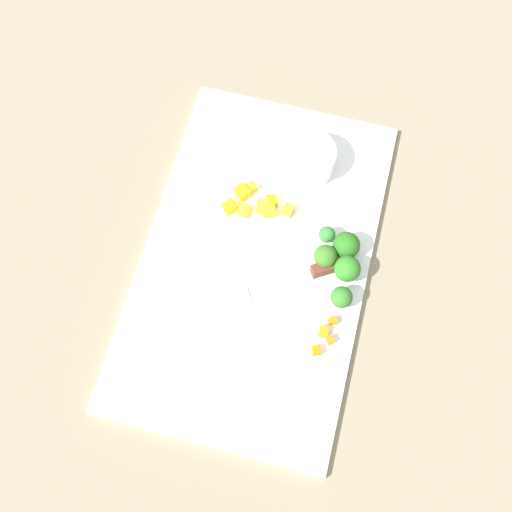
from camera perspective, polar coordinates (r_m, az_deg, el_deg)
The scene contains 21 objects.
ground_plane at distance 0.94m, azimuth 0.00°, elevation -0.50°, with size 4.00×4.00×0.00m, color gray.
cutting_board at distance 0.93m, azimuth 0.00°, elevation -0.36°, with size 0.56×0.33×0.01m, color white.
prep_bowl at distance 0.98m, azimuth 4.79°, elevation 8.95°, with size 0.09×0.09×0.04m, color white.
chef_knife at distance 0.90m, azimuth 2.07°, elevation -2.52°, with size 0.20×0.31×0.02m.
carrot_dice_0 at distance 0.90m, azimuth 7.13°, elevation -5.96°, with size 0.01×0.01×0.01m, color orange.
carrot_dice_1 at distance 0.89m, azimuth 6.27°, elevation -7.00°, with size 0.01×0.01×0.01m, color orange.
carrot_dice_2 at distance 0.88m, azimuth 5.60°, elevation -8.71°, with size 0.01×0.01×0.01m, color orange.
carrot_dice_3 at distance 0.89m, azimuth 6.91°, elevation -7.72°, with size 0.01×0.01×0.01m, color orange.
pepper_dice_0 at distance 0.97m, azimuth -0.44°, elevation 6.39°, with size 0.01×0.02×0.01m, color yellow.
pepper_dice_1 at distance 0.95m, azimuth -1.11°, elevation 4.26°, with size 0.02×0.02×0.01m, color yellow.
pepper_dice_2 at distance 0.95m, azimuth 0.64°, elevation 4.61°, with size 0.02×0.02×0.02m, color yellow.
pepper_dice_3 at distance 0.95m, azimuth -2.43°, elevation 4.57°, with size 0.02×0.02×0.01m, color yellow.
pepper_dice_4 at distance 0.95m, azimuth 1.30°, elevation 4.16°, with size 0.02×0.02×0.02m, color yellow.
pepper_dice_5 at distance 0.95m, azimuth 2.97°, elevation 4.29°, with size 0.02×0.02×0.01m, color yellow.
pepper_dice_6 at distance 0.96m, azimuth 1.53°, elevation 5.11°, with size 0.02×0.02×0.01m, color yellow.
pepper_dice_7 at distance 0.96m, azimuth -1.26°, elevation 5.94°, with size 0.02×0.02×0.02m, color yellow.
broccoli_floret_0 at distance 0.90m, azimuth 8.46°, elevation -1.19°, with size 0.04×0.04×0.05m.
broccoli_floret_1 at distance 0.89m, azimuth 7.93°, elevation -3.82°, with size 0.03×0.03×0.04m.
broccoli_floret_2 at distance 0.92m, azimuth 8.38°, elevation 0.98°, with size 0.04×0.04×0.04m.
broccoli_floret_3 at distance 0.92m, azimuth 6.59°, elevation 1.98°, with size 0.03×0.03×0.03m.
broccoli_floret_4 at distance 0.91m, azimuth 6.45°, elevation -0.03°, with size 0.03×0.03×0.04m.
Camera 1 is at (0.33, 0.09, 0.87)m, focal length 43.16 mm.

